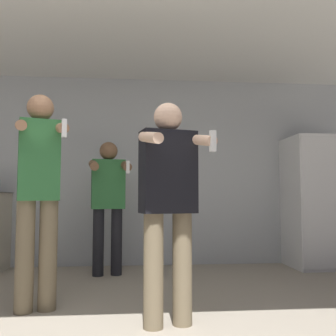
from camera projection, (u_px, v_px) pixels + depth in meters
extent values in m
cube|color=#B2B7BC|center=(122.00, 171.00, 5.12)|extent=(7.00, 0.06, 2.55)
cube|color=silver|center=(118.00, 23.00, 3.58)|extent=(7.00, 3.76, 0.05)
cube|color=white|center=(314.00, 202.00, 4.95)|extent=(0.66, 0.67, 1.71)
cube|color=silver|center=(327.00, 202.00, 4.61)|extent=(0.63, 0.01, 1.64)
cylinder|color=#75664C|center=(153.00, 270.00, 2.64)|extent=(0.14, 0.14, 0.80)
cylinder|color=#75664C|center=(182.00, 268.00, 2.72)|extent=(0.14, 0.14, 0.80)
cube|color=black|center=(168.00, 172.00, 2.73)|extent=(0.43, 0.29, 0.60)
sphere|color=beige|center=(168.00, 117.00, 2.76)|extent=(0.21, 0.21, 0.21)
cylinder|color=beige|center=(150.00, 137.00, 2.52)|extent=(0.16, 0.38, 0.14)
cylinder|color=beige|center=(202.00, 140.00, 2.64)|extent=(0.16, 0.38, 0.14)
cube|color=white|center=(213.00, 141.00, 2.47)|extent=(0.04, 0.04, 0.14)
cylinder|color=#75664C|center=(25.00, 256.00, 2.99)|extent=(0.15, 0.15, 0.89)
cylinder|color=#75664C|center=(48.00, 255.00, 3.06)|extent=(0.15, 0.15, 0.89)
cube|color=#2D6B38|center=(39.00, 160.00, 3.09)|extent=(0.37, 0.29, 0.66)
sphere|color=#9E7051|center=(40.00, 108.00, 3.12)|extent=(0.22, 0.22, 0.22)
cylinder|color=#9E7051|center=(21.00, 125.00, 2.91)|extent=(0.18, 0.34, 0.14)
cylinder|color=#9E7051|center=(61.00, 128.00, 3.03)|extent=(0.18, 0.34, 0.14)
cube|color=white|center=(64.00, 128.00, 2.88)|extent=(0.05, 0.05, 0.14)
cylinder|color=black|center=(98.00, 242.00, 4.37)|extent=(0.13, 0.13, 0.78)
cylinder|color=black|center=(117.00, 242.00, 4.43)|extent=(0.13, 0.13, 0.78)
cube|color=#2D6B38|center=(108.00, 184.00, 4.45)|extent=(0.41, 0.26, 0.58)
sphere|color=brown|center=(109.00, 151.00, 4.48)|extent=(0.22, 0.22, 0.22)
cylinder|color=brown|center=(94.00, 165.00, 4.27)|extent=(0.15, 0.35, 0.15)
cylinder|color=brown|center=(126.00, 166.00, 4.36)|extent=(0.15, 0.35, 0.15)
cube|color=white|center=(128.00, 167.00, 4.20)|extent=(0.04, 0.04, 0.14)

